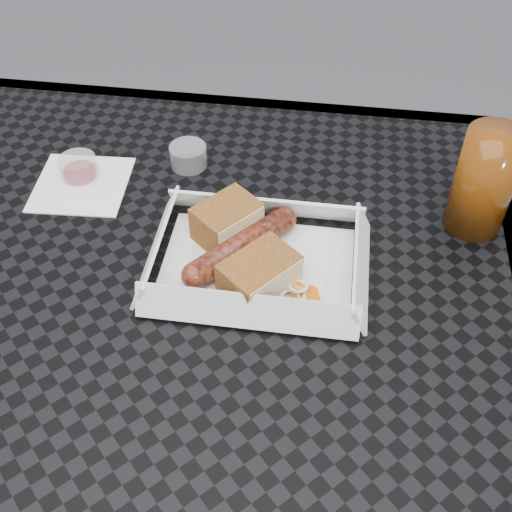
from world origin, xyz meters
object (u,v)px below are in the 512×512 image
Objects in this scene: food_tray at (257,266)px; drink_glass at (484,182)px; patio_table at (185,330)px; bratwurst at (241,246)px.

drink_glass reaches higher than food_tray.
drink_glass is at bearing 25.05° from patio_table.
bratwurst is (-0.02, 0.01, 0.02)m from food_tray.
food_tray is at bearing -31.65° from bratwurst.
drink_glass is (0.27, 0.10, 0.05)m from bratwurst.
drink_glass is (0.25, 0.11, 0.07)m from food_tray.
patio_table is 0.12m from food_tray.
patio_table is 0.40m from drink_glass.
bratwurst is at bearing 43.30° from patio_table.
food_tray is 0.03m from bratwurst.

